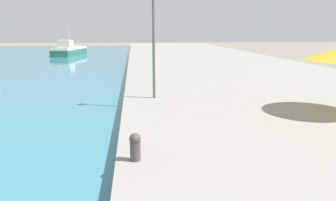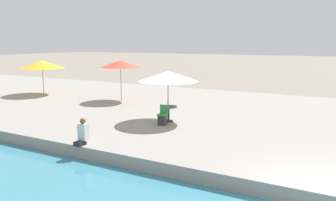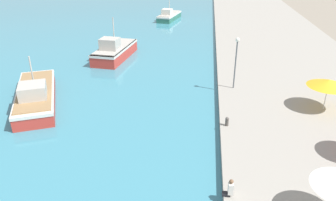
{
  "view_description": "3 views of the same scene",
  "coord_description": "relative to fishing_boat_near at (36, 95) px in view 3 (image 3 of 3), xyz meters",
  "views": [
    {
      "loc": [
        0.46,
        8.52,
        3.45
      ],
      "look_at": [
        1.5,
        18.35,
        1.31
      ],
      "focal_mm": 35.0,
      "sensor_mm": 36.0,
      "label": 1
    },
    {
      "loc": [
        -8.63,
        -0.0,
        4.3
      ],
      "look_at": [
        5.04,
        7.27,
        1.51
      ],
      "focal_mm": 35.0,
      "sensor_mm": 36.0,
      "label": 2
    },
    {
      "loc": [
        -1.26,
        -4.9,
        11.91
      ],
      "look_at": [
        -4.0,
        18.0,
        1.11
      ],
      "focal_mm": 35.0,
      "sensor_mm": 36.0,
      "label": 3
    }
  ],
  "objects": [
    {
      "name": "fishing_boat_mid",
      "position": [
        3.23,
        12.81,
        0.13
      ],
      "size": [
        3.75,
        8.17,
        4.77
      ],
      "rotation": [
        0.0,
        0.0,
        -0.11
      ],
      "color": "red",
      "rests_on": "water_basin"
    },
    {
      "name": "fishing_boat_far",
      "position": [
        6.92,
        36.22,
        -0.08
      ],
      "size": [
        3.8,
        7.71,
        3.67
      ],
      "rotation": [
        0.0,
        0.0,
        -0.2
      ],
      "color": "#33705B",
      "rests_on": "water_basin"
    },
    {
      "name": "quay_promenade",
      "position": [
        23.1,
        18.63,
        -0.59
      ],
      "size": [
        16.0,
        90.0,
        0.51
      ],
      "color": "gray",
      "rests_on": "ground_plane"
    },
    {
      "name": "mooring_bollard",
      "position": [
        15.56,
        -2.74,
        0.01
      ],
      "size": [
        0.26,
        0.26,
        0.65
      ],
      "color": "#4C4742",
      "rests_on": "quay_promenade"
    },
    {
      "name": "lamppost",
      "position": [
        16.44,
        4.27,
        2.76
      ],
      "size": [
        0.36,
        0.36,
        4.56
      ],
      "color": "#565B60",
      "rests_on": "quay_promenade"
    },
    {
      "name": "person_at_quay",
      "position": [
        15.38,
        -10.02,
        0.1
      ],
      "size": [
        0.54,
        0.36,
        1.0
      ],
      "color": "#232328",
      "rests_on": "quay_promenade"
    },
    {
      "name": "water_basin",
      "position": [
        -12.9,
        18.63,
        -0.83
      ],
      "size": [
        56.0,
        90.0,
        0.04
      ],
      "color": "teal",
      "rests_on": "ground_plane"
    },
    {
      "name": "cafe_umbrella_striped",
      "position": [
        23.15,
        0.84,
        1.83
      ],
      "size": [
        3.15,
        3.15,
        2.44
      ],
      "color": "#B7B7B7",
      "rests_on": "quay_promenade"
    },
    {
      "name": "fishing_boat_near",
      "position": [
        0.0,
        0.0,
        0.0
      ],
      "size": [
        6.62,
        10.0,
        4.07
      ],
      "rotation": [
        0.0,
        0.0,
        0.42
      ],
      "color": "red",
      "rests_on": "water_basin"
    }
  ]
}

